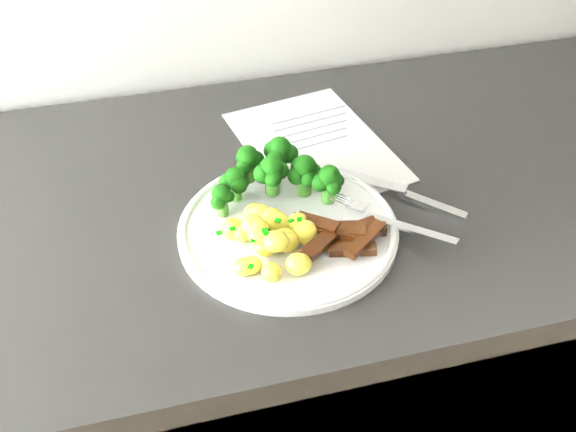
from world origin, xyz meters
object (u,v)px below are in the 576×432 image
potatoes (270,234)px  fork (392,221)px  knife (414,198)px  counter (337,381)px  broccoli (277,171)px  recipe_paper (315,146)px  beef_strips (338,233)px  plate (288,229)px

potatoes → fork: size_ratio=0.91×
fork → knife: size_ratio=0.92×
counter → potatoes: bearing=-144.9°
broccoli → knife: size_ratio=1.13×
counter → recipe_paper: (-0.03, 0.10, 0.47)m
recipe_paper → potatoes: bearing=-120.4°
broccoli → fork: size_ratio=1.23×
potatoes → beef_strips: bearing=-10.0°
broccoli → beef_strips: broccoli is taller
broccoli → knife: bearing=-16.6°
broccoli → fork: broccoli is taller
counter → knife: size_ratio=15.66×
plate → potatoes: 0.04m
broccoli → potatoes: bearing=-109.5°
potatoes → beef_strips: size_ratio=1.04×
counter → knife: (0.07, -0.06, 0.48)m
beef_strips → knife: size_ratio=0.81×
recipe_paper → knife: knife is taller
counter → potatoes: (-0.15, -0.10, 0.50)m
counter → beef_strips: beef_strips is taller
counter → knife: 0.49m
beef_strips → potatoes: bearing=170.0°
plate → broccoli: (0.00, 0.07, 0.04)m
counter → broccoli: 0.54m
recipe_paper → plate: size_ratio=1.08×
counter → fork: size_ratio=17.08×
recipe_paper → fork: fork is taller
beef_strips → fork: (0.08, 0.01, -0.00)m
beef_strips → plate: bearing=146.0°
broccoli → counter: bearing=4.6°
counter → beef_strips: size_ratio=19.45×
plate → broccoli: broccoli is taller
plate → fork: fork is taller
plate → fork: size_ratio=1.96×
plate → broccoli: 0.08m
knife → broccoli: bearing=163.4°
knife → potatoes: bearing=-169.6°
counter → plate: size_ratio=8.70×
broccoli → fork: (0.13, -0.10, -0.03)m
plate → broccoli: bearing=87.4°
counter → beef_strips: 0.51m
recipe_paper → broccoli: bearing=-128.1°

